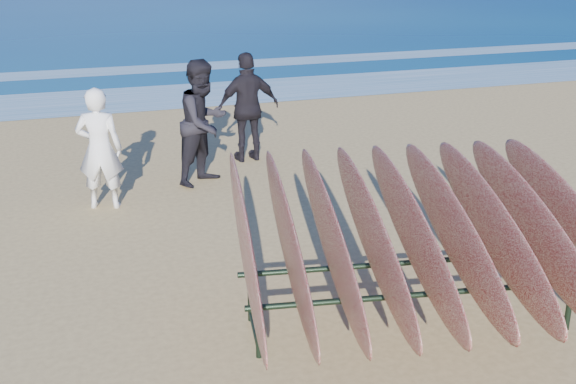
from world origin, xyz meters
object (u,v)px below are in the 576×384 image
at_px(person_dark_a, 204,122).
at_px(person_dark_b, 248,107).
at_px(surfboard_rack, 413,232).
at_px(person_white, 99,149).

bearing_deg(person_dark_a, person_dark_b, 7.17).
relative_size(surfboard_rack, person_dark_a, 1.93).
xyz_separation_m(surfboard_rack, person_dark_a, (-1.04, 4.66, -0.05)).
relative_size(surfboard_rack, person_dark_b, 2.02).
bearing_deg(person_white, person_dark_b, -134.89).
distance_m(surfboard_rack, person_white, 4.83).
xyz_separation_m(person_dark_a, person_dark_b, (0.90, 0.88, -0.04)).
bearing_deg(person_dark_b, surfboard_rack, 85.93).
bearing_deg(person_white, surfboard_rack, 136.21).
height_order(surfboard_rack, person_dark_b, person_dark_b).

